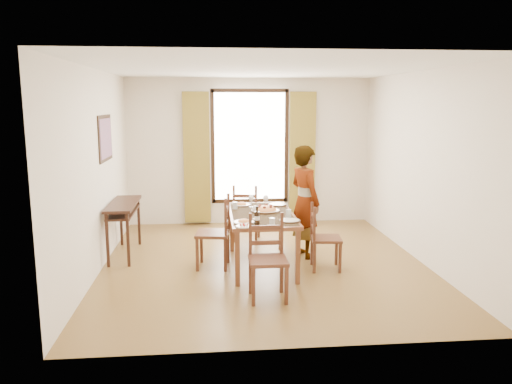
{
  "coord_description": "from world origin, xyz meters",
  "views": [
    {
      "loc": [
        -0.75,
        -6.76,
        2.26
      ],
      "look_at": [
        -0.1,
        0.19,
        1.0
      ],
      "focal_mm": 35.0,
      "sensor_mm": 36.0,
      "label": 1
    }
  ],
  "objects": [
    {
      "name": "ground",
      "position": [
        0.0,
        0.0,
        0.0
      ],
      "size": [
        5.0,
        5.0,
        0.0
      ],
      "primitive_type": "plane",
      "color": "brown",
      "rests_on": "ground"
    },
    {
      "name": "chair_south",
      "position": [
        -0.1,
        -1.26,
        0.46
      ],
      "size": [
        0.44,
        0.44,
        0.98
      ],
      "rotation": [
        0.0,
        0.0,
        0.0
      ],
      "color": "#522A1B",
      "rests_on": "ground"
    },
    {
      "name": "caprese_plate",
      "position": [
        -0.34,
        -0.84,
        0.78
      ],
      "size": [
        0.2,
        0.2,
        0.04
      ],
      "primitive_type": null,
      "color": "silver",
      "rests_on": "dining_table"
    },
    {
      "name": "wine_glass_a",
      "position": [
        -0.17,
        -0.45,
        0.85
      ],
      "size": [
        0.08,
        0.08,
        0.18
      ],
      "primitive_type": null,
      "color": "white",
      "rests_on": "dining_table"
    },
    {
      "name": "tumbler_b",
      "position": [
        -0.4,
        0.21,
        0.81
      ],
      "size": [
        0.07,
        0.07,
        0.1
      ],
      "primitive_type": "cylinder",
      "color": "silver",
      "rests_on": "dining_table"
    },
    {
      "name": "dining_table",
      "position": [
        -0.05,
        -0.1,
        0.68
      ],
      "size": [
        0.87,
        1.6,
        0.76
      ],
      "color": "brown",
      "rests_on": "ground"
    },
    {
      "name": "tumbler_a",
      "position": [
        0.29,
        -0.37,
        0.81
      ],
      "size": [
        0.07,
        0.07,
        0.1
      ],
      "primitive_type": "cylinder",
      "color": "silver",
      "rests_on": "dining_table"
    },
    {
      "name": "plate_ne",
      "position": [
        0.25,
        0.42,
        0.78
      ],
      "size": [
        0.27,
        0.27,
        0.05
      ],
      "primitive_type": null,
      "color": "silver",
      "rests_on": "dining_table"
    },
    {
      "name": "room_shell",
      "position": [
        -0.0,
        0.13,
        1.54
      ],
      "size": [
        4.6,
        5.1,
        2.74
      ],
      "color": "silver",
      "rests_on": "ground"
    },
    {
      "name": "console_table",
      "position": [
        -2.03,
        0.6,
        0.68
      ],
      "size": [
        0.38,
        1.2,
        0.8
      ],
      "color": "#321A10",
      "rests_on": "ground"
    },
    {
      "name": "tumbler_c",
      "position": [
        0.01,
        -0.83,
        0.81
      ],
      "size": [
        0.07,
        0.07,
        0.1
      ],
      "primitive_type": "cylinder",
      "color": "silver",
      "rests_on": "dining_table"
    },
    {
      "name": "plate_nw",
      "position": [
        -0.29,
        0.44,
        0.78
      ],
      "size": [
        0.27,
        0.27,
        0.05
      ],
      "primitive_type": null,
      "color": "silver",
      "rests_on": "dining_table"
    },
    {
      "name": "wine_glass_b",
      "position": [
        0.05,
        0.28,
        0.85
      ],
      "size": [
        0.08,
        0.08,
        0.18
      ],
      "primitive_type": null,
      "color": "white",
      "rests_on": "dining_table"
    },
    {
      "name": "plate_sw",
      "position": [
        -0.33,
        -0.64,
        0.78
      ],
      "size": [
        0.27,
        0.27,
        0.05
      ],
      "primitive_type": null,
      "color": "silver",
      "rests_on": "dining_table"
    },
    {
      "name": "wine_glass_c",
      "position": [
        -0.16,
        0.31,
        0.85
      ],
      "size": [
        0.08,
        0.08,
        0.18
      ],
      "primitive_type": null,
      "color": "white",
      "rests_on": "dining_table"
    },
    {
      "name": "plate_se",
      "position": [
        0.26,
        -0.61,
        0.78
      ],
      "size": [
        0.27,
        0.27,
        0.05
      ],
      "primitive_type": null,
      "color": "silver",
      "rests_on": "dining_table"
    },
    {
      "name": "wine_bottle",
      "position": [
        -0.18,
        -0.81,
        0.88
      ],
      "size": [
        0.07,
        0.07,
        0.25
      ],
      "primitive_type": null,
      "color": "black",
      "rests_on": "dining_table"
    },
    {
      "name": "chair_north",
      "position": [
        -0.16,
        1.22,
        0.44
      ],
      "size": [
        0.5,
        0.5,
        0.95
      ],
      "rotation": [
        0.0,
        0.0,
        2.92
      ],
      "color": "#522A1B",
      "rests_on": "ground"
    },
    {
      "name": "man",
      "position": [
        0.64,
        0.31,
        0.82
      ],
      "size": [
        0.88,
        0.83,
        1.65
      ],
      "primitive_type": "imported",
      "rotation": [
        0.0,
        0.0,
        1.97
      ],
      "color": "gray",
      "rests_on": "ground"
    },
    {
      "name": "pasta_platter",
      "position": [
        0.01,
        -0.01,
        0.81
      ],
      "size": [
        0.4,
        0.4,
        0.1
      ],
      "primitive_type": null,
      "color": "#B65517",
      "rests_on": "dining_table"
    },
    {
      "name": "chair_east",
      "position": [
        0.78,
        -0.3,
        0.42
      ],
      "size": [
        0.44,
        0.44,
        0.9
      ],
      "rotation": [
        0.0,
        0.0,
        1.46
      ],
      "color": "#522A1B",
      "rests_on": "ground"
    },
    {
      "name": "chair_west",
      "position": [
        -0.68,
        -0.08,
        0.47
      ],
      "size": [
        0.5,
        0.5,
        1.0
      ],
      "rotation": [
        0.0,
        0.0,
        -1.71
      ],
      "color": "#522A1B",
      "rests_on": "ground"
    }
  ]
}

